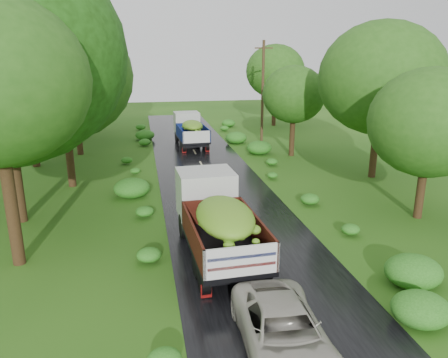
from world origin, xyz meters
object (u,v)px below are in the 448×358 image
object	(u,v)px
car	(283,331)
utility_pole	(263,91)
truck_far	(190,128)
truck_near	(216,216)

from	to	relation	value
car	utility_pole	world-z (taller)	utility_pole
car	utility_pole	distance (m)	28.74
truck_far	car	distance (m)	27.33
car	utility_pole	bearing A→B (deg)	78.21
car	utility_pole	xyz separation A→B (m)	(7.06, 27.60, 3.82)
car	truck_near	bearing A→B (deg)	99.25
truck_near	car	xyz separation A→B (m)	(0.75, -6.35, -0.97)
truck_near	car	bearing A→B (deg)	-85.97
truck_far	car	world-z (taller)	truck_far
utility_pole	truck_near	bearing A→B (deg)	-98.95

